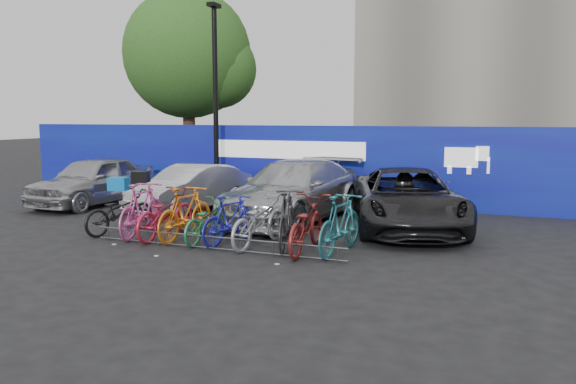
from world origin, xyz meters
The scene contains 21 objects.
ground centered at (0.00, 0.00, 0.00)m, with size 100.00×100.00×0.00m, color black.
hoarding centered at (0.01, 6.00, 1.20)m, with size 22.00×0.18×2.40m.
tree centered at (-6.77, 10.06, 5.07)m, with size 5.40×5.20×7.80m.
lamppost centered at (-3.20, 5.40, 3.27)m, with size 0.25×0.50×6.11m.
bike_rack centered at (0.00, -0.60, 0.16)m, with size 5.60×0.03×0.30m.
car_0 centered at (-6.31, 3.31, 0.74)m, with size 1.75×4.36×1.48m, color #A3A3A7.
car_1 centered at (-2.98, 3.45, 0.66)m, with size 1.39×3.99×1.31m, color #B1B2B6.
car_2 centered at (0.25, 3.22, 0.77)m, with size 2.15×5.29×1.54m, color #AEAFB2.
car_3 centered at (3.21, 3.08, 0.72)m, with size 2.38×5.17×1.44m, color black.
bike_0 centered at (-2.84, 0.12, 0.50)m, with size 0.66×1.90×1.00m, color black.
bike_1 centered at (-2.15, 0.02, 0.61)m, with size 0.57×2.03×1.22m, color #E853AA.
bike_2 centered at (-1.57, 0.07, 0.54)m, with size 0.72×2.06×1.08m, color #B01D39.
bike_3 centered at (-1.05, 0.08, 0.59)m, with size 0.55×1.95×1.17m, color orange.
bike_4 centered at (-0.50, 0.05, 0.46)m, with size 0.62×1.76×0.93m, color #247946.
bike_5 centered at (0.05, 0.06, 0.53)m, with size 0.50×1.76×1.06m, color #1A1C9D.
bike_6 centered at (0.70, 0.11, 0.54)m, with size 0.71×2.04×1.07m, color #93969A.
bike_7 centered at (1.29, 0.16, 0.60)m, with size 0.56×2.00×1.20m, color #28282A.
bike_8 centered at (1.76, -0.03, 0.55)m, with size 0.73×2.10×1.10m, color maroon.
bike_9 centered at (2.44, 0.10, 0.59)m, with size 0.56×1.97×1.18m, color #20676F.
cargo_crate centered at (-2.84, 0.12, 1.14)m, with size 0.42×0.32×0.30m, color #0967BA.
cargo_topcase centered at (-2.15, 0.02, 1.34)m, with size 0.34×0.30×0.25m, color black.
Camera 1 is at (5.45, -10.28, 2.67)m, focal length 35.00 mm.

